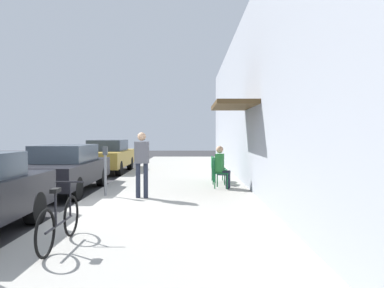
{
  "coord_description": "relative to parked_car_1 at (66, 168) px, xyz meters",
  "views": [
    {
      "loc": [
        2.78,
        -8.47,
        1.78
      ],
      "look_at": [
        2.72,
        7.35,
        1.34
      ],
      "focal_mm": 34.15,
      "sensor_mm": 36.0,
      "label": 1
    }
  ],
  "objects": [
    {
      "name": "building_facade",
      "position": [
        5.75,
        -0.56,
        2.15
      ],
      "size": [
        1.4,
        32.0,
        5.78
      ],
      "color": "#999EA8",
      "rests_on": "ground_plane"
    },
    {
      "name": "parked_car_2",
      "position": [
        0.0,
        5.73,
        0.03
      ],
      "size": [
        1.8,
        4.4,
        1.5
      ],
      "color": "#A58433",
      "rests_on": "ground_plane"
    },
    {
      "name": "pedestrian_standing",
      "position": [
        2.58,
        -1.6,
        0.38
      ],
      "size": [
        0.36,
        0.22,
        1.7
      ],
      "color": "#232838",
      "rests_on": "sidewalk_slab"
    },
    {
      "name": "ground_plane",
      "position": [
        1.1,
        -2.57,
        -0.74
      ],
      "size": [
        60.0,
        60.0,
        0.0
      ],
      "primitive_type": "plane",
      "color": "#2D2D30"
    },
    {
      "name": "parking_meter",
      "position": [
        1.55,
        -1.27,
        0.15
      ],
      "size": [
        0.12,
        0.1,
        1.32
      ],
      "color": "slate",
      "rests_on": "sidewalk_slab"
    },
    {
      "name": "seated_patron_0",
      "position": [
        4.78,
        0.07,
        0.07
      ],
      "size": [
        0.5,
        0.45,
        1.29
      ],
      "color": "#232838",
      "rests_on": "sidewalk_slab"
    },
    {
      "name": "bicycle_0",
      "position": [
        1.92,
        -5.67,
        -0.26
      ],
      "size": [
        0.46,
        1.71,
        0.9
      ],
      "color": "black",
      "rests_on": "sidewalk_slab"
    },
    {
      "name": "cafe_chair_2",
      "position": [
        4.72,
        1.69,
        -0.12
      ],
      "size": [
        0.49,
        0.49,
        0.87
      ],
      "color": "#14592D",
      "rests_on": "sidewalk_slab"
    },
    {
      "name": "cafe_chair_0",
      "position": [
        4.72,
        0.09,
        -0.12
      ],
      "size": [
        0.54,
        0.54,
        0.87
      ],
      "color": "#14592D",
      "rests_on": "sidewalk_slab"
    },
    {
      "name": "sidewalk_slab",
      "position": [
        3.35,
        -0.57,
        -0.68
      ],
      "size": [
        4.5,
        32.0,
        0.12
      ],
      "primitive_type": "cube",
      "color": "#9E9B93",
      "rests_on": "ground_plane"
    },
    {
      "name": "parked_car_1",
      "position": [
        0.0,
        0.0,
        0.0
      ],
      "size": [
        1.8,
        4.4,
        1.44
      ],
      "color": "black",
      "rests_on": "ground_plane"
    },
    {
      "name": "cafe_chair_1",
      "position": [
        4.72,
        1.02,
        -0.12
      ],
      "size": [
        0.53,
        0.53,
        0.87
      ],
      "color": "#14592D",
      "rests_on": "sidewalk_slab"
    }
  ]
}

